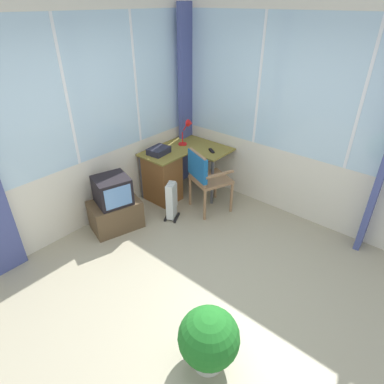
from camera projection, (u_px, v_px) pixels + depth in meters
ground at (197, 294)px, 3.46m from camera, size 5.04×4.84×0.06m
north_window_panel at (71, 127)px, 3.82m from camera, size 4.04×0.07×2.76m
east_window_panel at (302, 119)px, 4.07m from camera, size 0.07×3.84×2.76m
curtain_corner at (187, 100)px, 5.03m from camera, size 0.35×0.10×2.66m
desk at (165, 174)px, 4.88m from camera, size 1.13×0.99×0.74m
desk_lamp at (188, 128)px, 4.90m from camera, size 0.22×0.19×0.39m
tv_remote at (212, 151)px, 4.78m from camera, size 0.12×0.15×0.02m
paper_tray at (159, 151)px, 4.69m from camera, size 0.32×0.26×0.09m
wooden_armchair at (204, 174)px, 4.48m from camera, size 0.63×0.62×0.93m
tv_on_stand at (115, 206)px, 4.27m from camera, size 0.74×0.60×0.75m
space_heater at (172, 200)px, 4.48m from camera, size 0.29×0.25×0.56m
potted_plant at (209, 339)px, 2.60m from camera, size 0.51×0.51×0.60m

